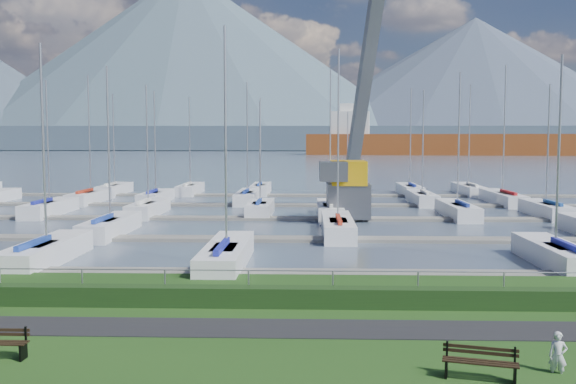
{
  "coord_description": "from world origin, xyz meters",
  "views": [
    {
      "loc": [
        1.17,
        -22.41,
        5.88
      ],
      "look_at": [
        0.0,
        12.0,
        3.0
      ],
      "focal_mm": 40.0,
      "sensor_mm": 36.0,
      "label": 1
    }
  ],
  "objects": [
    {
      "name": "bench_right",
      "position": [
        5.35,
        -7.01,
        0.42
      ],
      "size": [
        1.85,
        0.86,
        0.85
      ],
      "rotation": [
        0.0,
        0.0,
        -0.26
      ],
      "color": "black",
      "rests_on": "grass"
    },
    {
      "name": "fence",
      "position": [
        0.0,
        0.0,
        1.2
      ],
      "size": [
        80.0,
        0.04,
        0.04
      ],
      "primitive_type": "cylinder",
      "rotation": [
        0.0,
        1.57,
        0.0
      ],
      "color": "gray",
      "rests_on": "grass"
    },
    {
      "name": "crane",
      "position": [
        4.53,
        27.33,
        5.33
      ],
      "size": [
        5.57,
        13.22,
        22.35
      ],
      "rotation": [
        0.0,
        0.0,
        0.02
      ],
      "color": "#55575D",
      "rests_on": "water"
    },
    {
      "name": "path",
      "position": [
        0.0,
        -3.0,
        0.01
      ],
      "size": [
        160.0,
        2.0,
        0.04
      ],
      "primitive_type": "cube",
      "color": "black",
      "rests_on": "grass"
    },
    {
      "name": "water",
      "position": [
        0.0,
        260.0,
        -0.4
      ],
      "size": [
        800.0,
        540.0,
        0.2
      ],
      "primitive_type": "cube",
      "color": "#465366"
    },
    {
      "name": "docks",
      "position": [
        0.0,
        26.0,
        -0.22
      ],
      "size": [
        90.0,
        41.6,
        0.25
      ],
      "color": "gray",
      "rests_on": "water"
    },
    {
      "name": "sailboat_fleet",
      "position": [
        -0.6,
        29.77,
        5.29
      ],
      "size": [
        74.53,
        49.61,
        13.28
      ],
      "color": "navy",
      "rests_on": "water"
    },
    {
      "name": "hedge",
      "position": [
        0.0,
        -0.4,
        0.35
      ],
      "size": [
        80.0,
        0.7,
        0.7
      ],
      "primitive_type": "cube",
      "color": "#1A3413",
      "rests_on": "grass"
    },
    {
      "name": "person",
      "position": [
        7.4,
        -6.54,
        0.6
      ],
      "size": [
        0.51,
        0.41,
        1.21
      ],
      "primitive_type": "imported",
      "rotation": [
        0.0,
        0.0,
        -0.31
      ],
      "color": "silver",
      "rests_on": "grass"
    },
    {
      "name": "cargo_ship_mid",
      "position": [
        49.9,
        220.85,
        3.47
      ],
      "size": [
        109.24,
        29.76,
        21.5
      ],
      "rotation": [
        0.0,
        0.0,
        -0.11
      ],
      "color": "brown",
      "rests_on": "water"
    },
    {
      "name": "foothill",
      "position": [
        0.0,
        330.0,
        6.0
      ],
      "size": [
        900.0,
        80.0,
        12.0
      ],
      "primitive_type": "cube",
      "color": "#445464",
      "rests_on": "water"
    },
    {
      "name": "mountains",
      "position": [
        7.35,
        404.62,
        46.68
      ],
      "size": [
        1190.0,
        360.0,
        115.0
      ],
      "color": "#425161",
      "rests_on": "water"
    }
  ]
}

